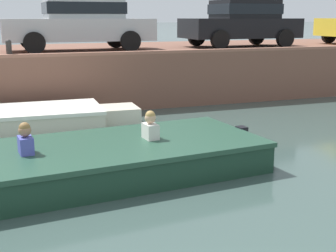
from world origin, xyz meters
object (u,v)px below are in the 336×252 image
boat_moored_central_cream (6,121)px  car_centre_black (242,21)px  motorboat_passing (66,165)px  car_left_inner_silver (80,22)px  mooring_bollard_mid (9,48)px

boat_moored_central_cream → car_centre_black: (7.79, 3.41, 2.13)m
boat_moored_central_cream → car_centre_black: bearing=23.7°
motorboat_passing → car_centre_black: size_ratio=1.86×
motorboat_passing → car_left_inner_silver: size_ratio=1.65×
boat_moored_central_cream → motorboat_passing: (0.79, -3.72, 0.01)m
car_left_inner_silver → car_centre_black: 5.45m
car_centre_black → car_left_inner_silver: bearing=-180.0°
motorboat_passing → car_left_inner_silver: bearing=77.7°
boat_moored_central_cream → car_centre_black: 8.77m
car_left_inner_silver → mooring_bollard_mid: car_left_inner_silver is taller
motorboat_passing → mooring_bollard_mid: mooring_bollard_mid is taller
car_left_inner_silver → mooring_bollard_mid: 2.82m
car_centre_black → mooring_bollard_mid: bearing=-167.0°
boat_moored_central_cream → mooring_bollard_mid: (0.22, 1.66, 1.53)m
car_left_inner_silver → car_centre_black: bearing=0.0°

